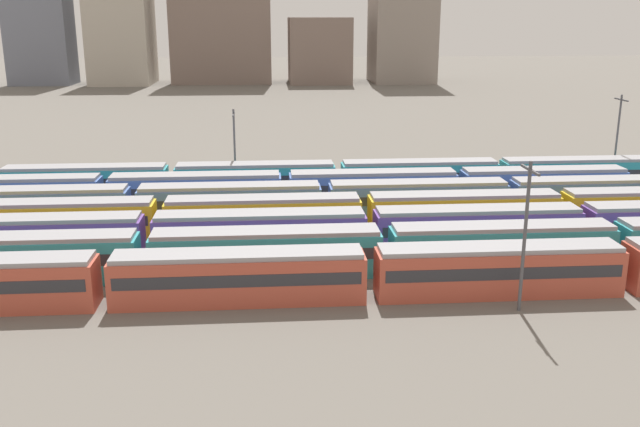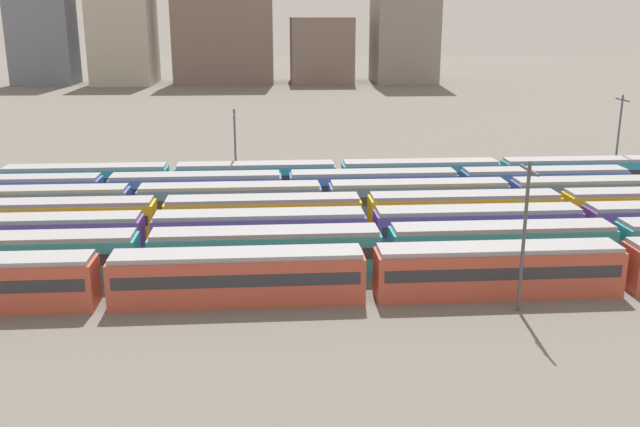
# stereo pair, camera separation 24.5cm
# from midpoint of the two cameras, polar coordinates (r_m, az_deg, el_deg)

# --- Properties ---
(ground_plane) EXTENTS (600.00, 600.00, 0.00)m
(ground_plane) POSITION_cam_midpoint_polar(r_m,az_deg,el_deg) (67.60, -16.90, -2.00)
(ground_plane) COLOR #666059
(train_track_0) EXTENTS (93.60, 3.06, 3.75)m
(train_track_0) POSITION_cam_midpoint_polar(r_m,az_deg,el_deg) (53.18, 14.33, -4.43)
(train_track_0) COLOR #BC4C38
(train_track_0) RESTS_ON ground_plane
(train_track_1) EXTENTS (74.70, 3.06, 3.75)m
(train_track_1) POSITION_cam_midpoint_polar(r_m,az_deg,el_deg) (56.17, 5.41, -2.91)
(train_track_1) COLOR teal
(train_track_1) RESTS_ON ground_plane
(train_track_2) EXTENTS (93.60, 3.06, 3.75)m
(train_track_2) POSITION_cam_midpoint_polar(r_m,az_deg,el_deg) (63.02, 12.70, -1.15)
(train_track_2) COLOR #6B429E
(train_track_2) RESTS_ON ground_plane
(train_track_3) EXTENTS (93.60, 3.06, 3.75)m
(train_track_3) POSITION_cam_midpoint_polar(r_m,az_deg,el_deg) (67.88, 11.66, 0.12)
(train_track_3) COLOR yellow
(train_track_3) RESTS_ON ground_plane
(train_track_4) EXTENTS (93.60, 3.06, 3.75)m
(train_track_4) POSITION_cam_midpoint_polar(r_m,az_deg,el_deg) (71.96, 8.04, 1.17)
(train_track_4) COLOR #4C70BC
(train_track_4) RESTS_ON ground_plane
(train_track_5) EXTENTS (74.70, 3.06, 3.75)m
(train_track_5) POSITION_cam_midpoint_polar(r_m,az_deg,el_deg) (75.43, -2.71, 1.99)
(train_track_5) COLOR #4C70BC
(train_track_5) RESTS_ON ground_plane
(train_track_6) EXTENTS (112.50, 3.06, 3.75)m
(train_track_6) POSITION_cam_midpoint_polar(r_m,az_deg,el_deg) (84.85, 14.43, 3.05)
(train_track_6) COLOR teal
(train_track_6) RESTS_ON ground_plane
(catenary_pole_0) EXTENTS (0.24, 3.20, 10.58)m
(catenary_pole_0) POSITION_cam_midpoint_polar(r_m,az_deg,el_deg) (49.41, 16.36, -1.31)
(catenary_pole_0) COLOR #4C4C51
(catenary_pole_0) RESTS_ON ground_plane
(catenary_pole_1) EXTENTS (0.24, 3.20, 9.49)m
(catenary_pole_1) POSITION_cam_midpoint_polar(r_m,az_deg,el_deg) (82.75, -6.80, 5.51)
(catenary_pole_1) COLOR #4C4C51
(catenary_pole_1) RESTS_ON ground_plane
(catenary_pole_3) EXTENTS (0.24, 3.20, 10.74)m
(catenary_pole_3) POSITION_cam_midpoint_polar(r_m,az_deg,el_deg) (92.88, 23.09, 5.88)
(catenary_pole_3) COLOR #4C4C51
(catenary_pole_3) RESTS_ON ground_plane
(distant_building_0) EXTENTS (17.76, 12.87, 39.73)m
(distant_building_0) POSITION_cam_midpoint_polar(r_m,az_deg,el_deg) (229.78, -21.67, 14.66)
(distant_building_0) COLOR slate
(distant_building_0) RESTS_ON ground_plane
(distant_building_1) EXTENTS (17.65, 20.80, 34.27)m
(distant_building_1) POSITION_cam_midpoint_polar(r_m,az_deg,el_deg) (224.13, -15.65, 14.47)
(distant_building_1) COLOR #B2A899
(distant_building_1) RESTS_ON ground_plane
(distant_building_2) EXTENTS (29.72, 13.71, 44.25)m
(distant_building_2) POSITION_cam_midpoint_polar(r_m,az_deg,el_deg) (220.43, -7.88, 16.17)
(distant_building_2) COLOR #7A665B
(distant_building_2) RESTS_ON ground_plane
(distant_building_3) EXTENTS (18.44, 21.85, 19.41)m
(distant_building_3) POSITION_cam_midpoint_polar(r_m,az_deg,el_deg) (220.88, 0.12, 13.08)
(distant_building_3) COLOR #7A665B
(distant_building_3) RESTS_ON ground_plane
(distant_building_4) EXTENTS (18.43, 21.09, 47.77)m
(distant_building_4) POSITION_cam_midpoint_polar(r_m,az_deg,el_deg) (224.04, 6.92, 16.64)
(distant_building_4) COLOR gray
(distant_building_4) RESTS_ON ground_plane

